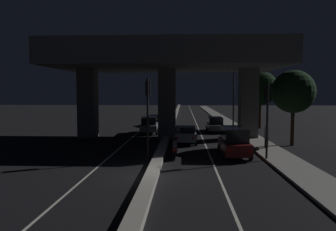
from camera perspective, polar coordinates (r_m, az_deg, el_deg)
The scene contains 19 objects.
ground_plane at distance 17.14m, azimuth -2.67°, elevation -10.53°, with size 200.00×200.00×0.00m, color black.
lane_line_left_inner at distance 51.93m, azimuth -2.76°, elevation -0.82°, with size 0.12×126.00×0.00m, color beige.
lane_line_right_inner at distance 51.73m, azimuth 4.73°, elevation -0.85°, with size 0.12×126.00×0.00m, color beige.
median_divider at distance 51.71m, azimuth 0.97°, elevation -0.65°, with size 0.64×126.00×0.33m, color gray.
sidewalk_right at distance 45.16m, azimuth 10.76°, elevation -1.51°, with size 2.27×126.00×0.13m, color gray.
elevated_overpass at distance 31.36m, azimuth -0.16°, elevation 9.41°, with size 21.16×11.51×9.67m.
traffic_light_left_of_median at distance 21.06m, azimuth -3.53°, elevation 2.02°, with size 0.30×0.49×5.26m.
traffic_light_right_of_median at distance 21.60m, azimuth 16.87°, elevation 1.32°, with size 0.30×0.49×4.92m.
street_lamp at distance 37.20m, azimuth 10.91°, elevation 4.20°, with size 2.13×0.32×7.60m.
car_dark_red_lead at distance 22.73m, azimuth 11.43°, elevation -4.42°, with size 1.87×4.34×1.95m.
car_silver_second at distance 28.00m, azimuth 3.19°, elevation -3.28°, with size 1.97×4.05×1.46m.
car_grey_third at distance 36.70m, azimuth 8.21°, elevation -1.51°, with size 1.86×4.58×1.62m.
car_silver_lead_oncoming at distance 34.93m, azimuth -3.27°, elevation -1.58°, with size 2.01×4.17×1.77m.
car_dark_green_second_oncoming at distance 43.19m, azimuth -2.02°, elevation -0.80°, with size 2.16×4.00×1.44m.
motorcycle_red_filtering_near at distance 21.88m, azimuth 1.26°, elevation -5.78°, with size 0.34×1.71×1.37m.
motorcycle_blue_filtering_mid at distance 28.47m, azimuth 1.60°, elevation -3.44°, with size 0.33×1.86×1.50m.
pedestrian_on_sidewalk at distance 25.99m, azimuth 16.80°, elevation -3.53°, with size 0.35×0.35×1.70m.
roadside_tree_kerbside_near at distance 28.35m, azimuth 20.99°, elevation 3.87°, with size 3.48×3.48×6.14m.
roadside_tree_kerbside_mid at distance 41.02m, azimuth 15.78°, elevation 4.58°, with size 4.12×4.12×6.94m.
Camera 1 is at (1.57, -16.52, 4.27)m, focal length 35.00 mm.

